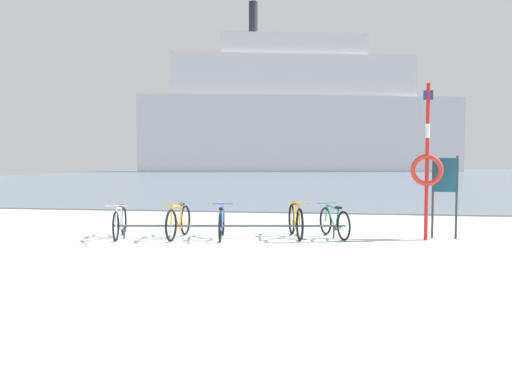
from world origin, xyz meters
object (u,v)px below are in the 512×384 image
bicycle_0 (120,223)px  info_sign (445,183)px  bicycle_1 (178,222)px  bicycle_3 (296,221)px  bicycle_2 (222,223)px  bicycle_4 (334,222)px  rescue_post (427,166)px  ferry_ship (298,116)px

bicycle_0 → info_sign: bearing=8.6°
bicycle_1 → bicycle_3: (2.57, 0.51, 0.01)m
bicycle_0 → bicycle_2: (2.27, 0.26, -0.00)m
bicycle_2 → bicycle_4: (2.46, 0.60, 0.00)m
bicycle_3 → info_sign: bearing=6.5°
bicycle_4 → rescue_post: size_ratio=0.44×
bicycle_3 → ferry_ship: size_ratio=0.03×
bicycle_1 → info_sign: bearing=8.6°
bicycle_2 → bicycle_3: size_ratio=0.99×
bicycle_0 → bicycle_4: (4.73, 0.86, -0.00)m
bicycle_2 → rescue_post: rescue_post is taller
info_sign → bicycle_3: bearing=-173.5°
bicycle_0 → info_sign: 7.27m
bicycle_0 → bicycle_4: 4.81m
ferry_ship → bicycle_2: bearing=-86.5°
bicycle_1 → bicycle_4: 3.49m
bicycle_2 → ferry_ship: bearing=93.5°
bicycle_0 → bicycle_4: bearing=10.3°
bicycle_3 → ferry_ship: bearing=94.6°
bicycle_0 → rescue_post: bearing=6.6°
bicycle_4 → info_sign: 2.58m
bicycle_0 → rescue_post: size_ratio=0.47×
bicycle_1 → bicycle_4: size_ratio=1.15×
bicycle_4 → bicycle_1: bearing=-169.1°
bicycle_2 → ferry_ship: ferry_ship is taller
bicycle_4 → ferry_ship: bearing=95.2°
bicycle_0 → rescue_post: (6.70, 0.77, 1.27)m
rescue_post → bicycle_4: bearing=177.6°
bicycle_0 → rescue_post: 6.87m
bicycle_0 → info_sign: info_sign is taller
bicycle_3 → info_sign: info_sign is taller
bicycle_4 → info_sign: info_sign is taller
bicycle_0 → bicycle_2: bearing=6.5°
bicycle_1 → bicycle_3: 2.62m
rescue_post → bicycle_1: bearing=-173.9°
bicycle_4 → rescue_post: 2.35m
rescue_post → ferry_ship: ferry_ship is taller
rescue_post → bicycle_0: bearing=-173.4°
ferry_ship → bicycle_0: bearing=-88.2°
bicycle_0 → bicycle_2: 2.29m
info_sign → rescue_post: 0.66m
bicycle_0 → bicycle_3: bearing=10.3°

